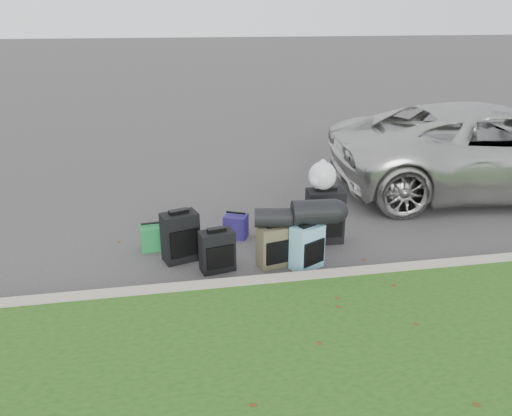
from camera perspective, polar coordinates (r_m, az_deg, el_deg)
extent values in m
plane|color=#383535|center=(6.80, 1.13, -4.87)|extent=(120.00, 120.00, 0.00)
cube|color=#9E937F|center=(5.90, 3.05, -8.47)|extent=(120.00, 0.18, 0.15)
imported|color=#B7B7B2|center=(9.71, 25.41, 6.06)|extent=(5.84, 3.23, 1.55)
cube|color=black|center=(6.21, -4.46, -4.92)|extent=(0.46, 0.31, 0.52)
cube|color=black|center=(6.49, -8.64, -3.28)|extent=(0.51, 0.40, 0.65)
cube|color=#423E2A|center=(6.30, 2.06, -4.38)|extent=(0.44, 0.32, 0.54)
cube|color=#5C94B4|center=(6.28, 5.84, -4.46)|extent=(0.46, 0.40, 0.57)
cube|color=black|center=(6.99, 7.86, -0.92)|extent=(0.52, 0.32, 0.76)
cube|color=#1B7A37|center=(6.91, -11.81, -3.32)|extent=(0.32, 0.26, 0.34)
cube|color=navy|center=(7.13, -2.31, -2.08)|extent=(0.39, 0.35, 0.33)
cylinder|color=black|center=(6.14, 1.92, -1.11)|extent=(0.48, 0.31, 0.24)
cylinder|color=black|center=(6.18, 6.71, -0.46)|extent=(0.58, 0.35, 0.31)
sphere|color=silver|center=(6.83, 7.59, 3.65)|extent=(0.38, 0.38, 0.38)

